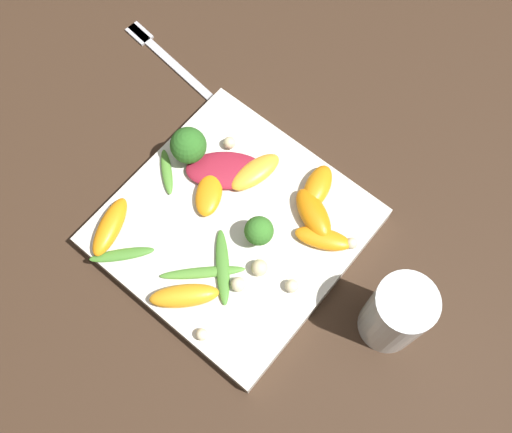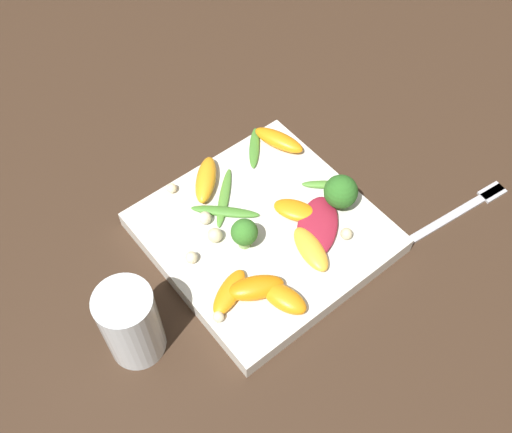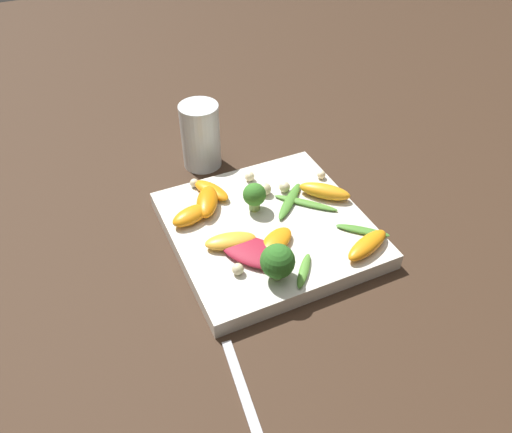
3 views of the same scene
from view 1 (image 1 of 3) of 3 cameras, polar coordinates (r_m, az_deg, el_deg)
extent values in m
plane|color=#382619|center=(0.71, -2.13, -1.45)|extent=(2.40, 2.40, 0.00)
cube|color=silver|center=(0.70, -2.17, -1.10)|extent=(0.26, 0.26, 0.02)
cylinder|color=white|center=(0.64, 13.21, -9.03)|extent=(0.06, 0.06, 0.11)
cube|color=#B2B2B7|center=(0.84, -8.22, 14.50)|extent=(0.03, 0.16, 0.01)
cube|color=#B2B2B7|center=(0.87, -11.07, 16.81)|extent=(0.02, 0.04, 0.01)
ellipsoid|color=maroon|center=(0.71, -2.89, 4.41)|extent=(0.10, 0.11, 0.01)
ellipsoid|color=orange|center=(0.69, 5.49, 0.26)|extent=(0.06, 0.07, 0.02)
ellipsoid|color=orange|center=(0.70, 5.88, 2.84)|extent=(0.06, 0.04, 0.02)
ellipsoid|color=orange|center=(0.66, -6.85, -7.51)|extent=(0.07, 0.07, 0.02)
ellipsoid|color=orange|center=(0.70, -13.73, -0.94)|extent=(0.08, 0.05, 0.02)
ellipsoid|color=#FCAD33|center=(0.71, -0.07, 4.26)|extent=(0.07, 0.04, 0.02)
ellipsoid|color=orange|center=(0.70, -4.51, 2.17)|extent=(0.06, 0.06, 0.01)
ellipsoid|color=orange|center=(0.68, 6.38, -2.10)|extent=(0.05, 0.07, 0.01)
cylinder|color=#84AD5B|center=(0.72, -6.29, 5.98)|extent=(0.01, 0.01, 0.02)
sphere|color=#2D6B23|center=(0.70, -6.46, 6.75)|extent=(0.04, 0.04, 0.04)
cylinder|color=#84AD5B|center=(0.67, 0.28, -1.90)|extent=(0.02, 0.02, 0.02)
sphere|color=#387A28|center=(0.66, 0.29, -1.37)|extent=(0.03, 0.03, 0.03)
ellipsoid|color=#47842D|center=(0.69, -12.65, -3.56)|extent=(0.06, 0.06, 0.01)
ellipsoid|color=#518E33|center=(0.72, -8.51, 4.22)|extent=(0.05, 0.05, 0.01)
ellipsoid|color=#47842D|center=(0.67, -3.20, -4.80)|extent=(0.07, 0.07, 0.01)
ellipsoid|color=#518E33|center=(0.67, -5.12, -5.34)|extent=(0.08, 0.08, 0.01)
sphere|color=beige|center=(0.66, -1.71, -6.47)|extent=(0.02, 0.02, 0.02)
sphere|color=beige|center=(0.66, 3.43, -6.62)|extent=(0.01, 0.01, 0.01)
sphere|color=beige|center=(0.66, 0.33, -4.90)|extent=(0.02, 0.02, 0.02)
sphere|color=beige|center=(0.68, 9.10, -2.52)|extent=(0.01, 0.01, 0.01)
sphere|color=beige|center=(0.73, -2.55, 7.03)|extent=(0.02, 0.02, 0.02)
sphere|color=beige|center=(0.65, -5.19, -11.13)|extent=(0.01, 0.01, 0.01)
camera|label=2|loc=(0.51, 69.88, 35.47)|focal=42.00mm
camera|label=3|loc=(0.78, -28.48, 50.80)|focal=35.00mm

